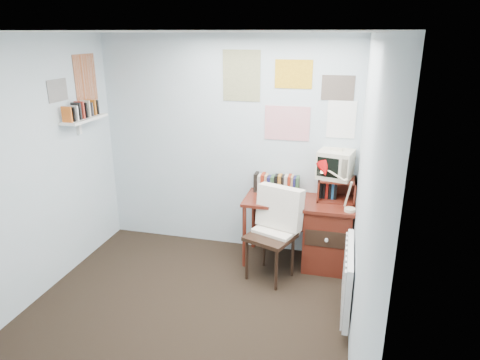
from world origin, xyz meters
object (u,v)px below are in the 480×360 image
at_px(desk_chair, 270,237).
at_px(desk_lamp, 351,192).
at_px(desk, 322,232).
at_px(tv_riser, 337,189).
at_px(radiator, 348,279).
at_px(crt_tv, 336,163).
at_px(wall_shelf, 84,119).

distance_m(desk_chair, desk_lamp, 0.95).
distance_m(desk, tv_riser, 0.51).
height_order(desk, desk_lamp, desk_lamp).
bearing_deg(tv_riser, radiator, -80.72).
bearing_deg(desk_lamp, tv_riser, 127.82).
distance_m(desk, desk_lamp, 0.65).
distance_m(desk_chair, crt_tv, 1.06).
relative_size(desk_lamp, tv_riser, 1.05).
bearing_deg(radiator, crt_tv, 100.82).
height_order(desk_chair, tv_riser, tv_riser).
distance_m(tv_riser, radiator, 1.15).
height_order(desk_chair, radiator, desk_chair).
bearing_deg(tv_riser, desk_chair, -140.84).
xyz_separation_m(desk_chair, radiator, (0.80, -0.53, -0.06)).
height_order(desk_lamp, wall_shelf, wall_shelf).
height_order(tv_riser, wall_shelf, wall_shelf).
distance_m(desk, wall_shelf, 2.87).
bearing_deg(radiator, wall_shelf, 169.11).
relative_size(desk_chair, radiator, 1.19).
distance_m(desk_chair, radiator, 0.96).
height_order(desk_chair, desk_lamp, desk_lamp).
bearing_deg(desk_chair, desk, 59.46).
height_order(desk_lamp, radiator, desk_lamp).
relative_size(desk_chair, wall_shelf, 1.54).
bearing_deg(desk_chair, wall_shelf, -159.43).
bearing_deg(crt_tv, desk_chair, -125.37).
relative_size(tv_riser, radiator, 0.50).
xyz_separation_m(desk, radiator, (0.29, -0.93, 0.01)).
height_order(desk_lamp, tv_riser, desk_lamp).
xyz_separation_m(desk_lamp, tv_riser, (-0.15, 0.29, -0.08)).
relative_size(desk_lamp, crt_tv, 1.20).
relative_size(crt_tv, radiator, 0.43).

